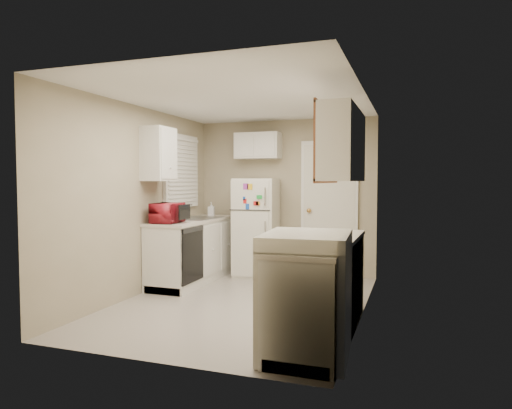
% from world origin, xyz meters
% --- Properties ---
extents(floor, '(3.80, 3.80, 0.00)m').
position_xyz_m(floor, '(0.00, 0.00, 0.00)').
color(floor, '#B2AA9F').
rests_on(floor, ground).
extents(ceiling, '(3.80, 3.80, 0.00)m').
position_xyz_m(ceiling, '(0.00, 0.00, 2.40)').
color(ceiling, white).
rests_on(ceiling, floor).
extents(wall_left, '(3.80, 3.80, 0.00)m').
position_xyz_m(wall_left, '(-1.40, 0.00, 1.20)').
color(wall_left, tan).
rests_on(wall_left, floor).
extents(wall_right, '(3.80, 3.80, 0.00)m').
position_xyz_m(wall_right, '(1.40, 0.00, 1.20)').
color(wall_right, tan).
rests_on(wall_right, floor).
extents(wall_back, '(2.80, 2.80, 0.00)m').
position_xyz_m(wall_back, '(0.00, 1.90, 1.20)').
color(wall_back, tan).
rests_on(wall_back, floor).
extents(wall_front, '(2.80, 2.80, 0.00)m').
position_xyz_m(wall_front, '(0.00, -1.90, 1.20)').
color(wall_front, tan).
rests_on(wall_front, floor).
extents(left_counter, '(0.60, 1.80, 0.90)m').
position_xyz_m(left_counter, '(-1.10, 0.90, 0.45)').
color(left_counter, silver).
rests_on(left_counter, floor).
extents(dishwasher, '(0.03, 0.58, 0.72)m').
position_xyz_m(dishwasher, '(-0.81, 0.30, 0.49)').
color(dishwasher, black).
rests_on(dishwasher, floor).
extents(sink, '(0.54, 0.74, 0.16)m').
position_xyz_m(sink, '(-1.10, 1.05, 0.86)').
color(sink, gray).
rests_on(sink, left_counter).
extents(microwave, '(0.50, 0.32, 0.31)m').
position_xyz_m(microwave, '(-1.15, 0.26, 1.05)').
color(microwave, maroon).
rests_on(microwave, left_counter).
extents(soap_bottle, '(0.11, 0.11, 0.21)m').
position_xyz_m(soap_bottle, '(-1.15, 1.63, 1.00)').
color(soap_bottle, beige).
rests_on(soap_bottle, left_counter).
extents(window_blinds, '(0.10, 0.98, 1.08)m').
position_xyz_m(window_blinds, '(-1.36, 1.05, 1.60)').
color(window_blinds, silver).
rests_on(window_blinds, wall_left).
extents(upper_cabinet_left, '(0.30, 0.45, 0.70)m').
position_xyz_m(upper_cabinet_left, '(-1.25, 0.22, 1.80)').
color(upper_cabinet_left, silver).
rests_on(upper_cabinet_left, wall_left).
extents(refrigerator, '(0.66, 0.64, 1.49)m').
position_xyz_m(refrigerator, '(-0.36, 1.55, 0.74)').
color(refrigerator, beige).
rests_on(refrigerator, floor).
extents(cabinet_over_fridge, '(0.70, 0.30, 0.40)m').
position_xyz_m(cabinet_over_fridge, '(-0.40, 1.75, 2.00)').
color(cabinet_over_fridge, silver).
rests_on(cabinet_over_fridge, wall_back).
extents(interior_door, '(0.86, 0.06, 2.08)m').
position_xyz_m(interior_door, '(0.70, 1.86, 1.02)').
color(interior_door, beige).
rests_on(interior_door, floor).
extents(right_counter, '(0.60, 2.00, 0.90)m').
position_xyz_m(right_counter, '(1.10, -0.80, 0.45)').
color(right_counter, silver).
rests_on(right_counter, floor).
extents(stove, '(0.75, 0.90, 1.03)m').
position_xyz_m(stove, '(1.08, -1.34, 0.52)').
color(stove, beige).
rests_on(stove, floor).
extents(upper_cabinet_right, '(0.30, 1.20, 0.70)m').
position_xyz_m(upper_cabinet_right, '(1.25, -0.50, 1.80)').
color(upper_cabinet_right, silver).
rests_on(upper_cabinet_right, wall_right).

